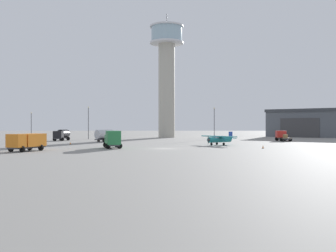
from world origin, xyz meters
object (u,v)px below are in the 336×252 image
light_post_east (214,120)px  control_tower (167,68)px  truck_fuel_tanker_black (62,134)px  truck_box_green (113,139)px  truck_fuel_tanker_silver (108,135)px  traffic_cone_near_right (70,143)px  light_post_north (31,123)px  traffic_cone_near_left (263,147)px  airplane_teal (220,139)px  truck_box_orange (27,141)px  truck_flatbed_red (282,136)px  light_post_west (88,120)px

light_post_east → control_tower: bearing=137.9°
truck_fuel_tanker_black → truck_box_green: size_ratio=0.90×
truck_fuel_tanker_silver → traffic_cone_near_right: truck_fuel_tanker_silver is taller
light_post_north → traffic_cone_near_left: size_ratio=14.96×
control_tower → light_post_east: (14.47, -13.06, -17.78)m
truck_box_green → truck_fuel_tanker_silver: bearing=-3.6°
control_tower → light_post_east: control_tower is taller
airplane_teal → traffic_cone_near_right: airplane_teal is taller
truck_box_green → traffic_cone_near_right: (-11.37, 13.48, -1.43)m
truck_box_orange → truck_flatbed_red: truck_box_orange is taller
truck_box_green → truck_fuel_tanker_black: bearing=14.7°
airplane_teal → light_post_east: bearing=-129.9°
truck_fuel_tanker_black → control_tower: bearing=140.8°
truck_fuel_tanker_black → light_post_north: (-14.36, 16.30, 3.24)m
truck_flatbed_red → truck_box_green: bearing=125.5°
light_post_east → light_post_west: bearing=-176.1°
truck_box_orange → traffic_cone_near_right: truck_box_orange is taller
airplane_teal → truck_box_orange: truck_box_orange is taller
truck_flatbed_red → traffic_cone_near_left: 33.60m
airplane_teal → truck_fuel_tanker_silver: bearing=-65.5°
truck_flatbed_red → light_post_north: (-72.73, 17.39, 3.62)m
truck_box_green → light_post_east: (23.21, 45.24, 3.85)m
airplane_teal → truck_flatbed_red: 27.76m
traffic_cone_near_left → light_post_west: bearing=134.1°
light_post_north → traffic_cone_near_right: bearing=-58.3°
airplane_teal → truck_box_green: bearing=-7.8°
truck_fuel_tanker_black → truck_box_green: truck_box_green is taller
airplane_teal → truck_box_orange: bearing=-6.4°
light_post_west → truck_box_green: bearing=-71.9°
truck_fuel_tanker_black → light_post_east: (42.02, 12.73, 3.91)m
truck_box_orange → traffic_cone_near_right: (1.23, 21.24, -1.35)m
light_post_north → truck_fuel_tanker_black: bearing=-48.6°
light_post_north → traffic_cone_near_right: 41.77m
control_tower → truck_box_orange: size_ratio=6.00×
light_post_east → traffic_cone_near_right: light_post_east is taller
truck_box_orange → truck_fuel_tanker_silver: bearing=-170.2°
airplane_teal → truck_box_green: truck_box_green is taller
truck_fuel_tanker_black → light_post_east: bearing=114.6°
traffic_cone_near_right → light_post_west: bearing=95.1°
control_tower → traffic_cone_near_left: 65.20m
truck_fuel_tanker_black → light_post_west: light_post_west is taller
light_post_east → truck_box_orange: bearing=-124.0°
traffic_cone_near_right → truck_box_green: bearing=-49.8°
traffic_cone_near_right → airplane_teal: bearing=-4.4°
traffic_cone_near_left → traffic_cone_near_right: (-38.58, 13.29, 0.02)m
truck_fuel_tanker_black → light_post_west: 11.95m
airplane_teal → traffic_cone_near_left: (6.47, -10.83, -1.04)m
light_post_north → traffic_cone_near_right: (21.80, -35.33, -4.62)m
truck_fuel_tanker_black → light_post_east: size_ratio=0.64×
truck_box_orange → truck_fuel_tanker_black: truck_fuel_tanker_black is taller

